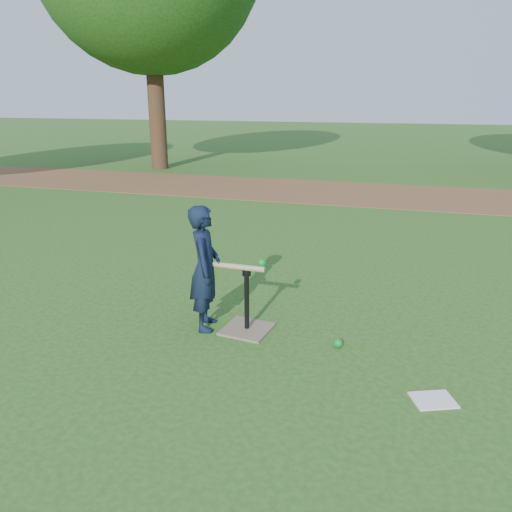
# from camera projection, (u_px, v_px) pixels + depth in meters

# --- Properties ---
(ground) EXTENTS (80.00, 80.00, 0.00)m
(ground) POSITION_uv_depth(u_px,v_px,m) (245.00, 335.00, 4.65)
(ground) COLOR #285116
(ground) RESTS_ON ground
(dirt_strip) EXTENTS (24.00, 3.00, 0.01)m
(dirt_strip) POSITION_uv_depth(u_px,v_px,m) (345.00, 193.00, 11.49)
(dirt_strip) COLOR brown
(dirt_strip) RESTS_ON ground
(child) EXTENTS (0.40, 0.50, 1.20)m
(child) POSITION_uv_depth(u_px,v_px,m) (205.00, 268.00, 4.64)
(child) COLOR black
(child) RESTS_ON ground
(wiffle_ball_ground) EXTENTS (0.08, 0.08, 0.08)m
(wiffle_ball_ground) POSITION_uv_depth(u_px,v_px,m) (338.00, 343.00, 4.42)
(wiffle_ball_ground) COLOR #0C892D
(wiffle_ball_ground) RESTS_ON ground
(clipboard) EXTENTS (0.37, 0.33, 0.01)m
(clipboard) POSITION_uv_depth(u_px,v_px,m) (433.00, 400.00, 3.65)
(clipboard) COLOR white
(clipboard) RESTS_ON ground
(batting_tee) EXTENTS (0.48, 0.48, 0.61)m
(batting_tee) POSITION_uv_depth(u_px,v_px,m) (247.00, 319.00, 4.72)
(batting_tee) COLOR #7F6A51
(batting_tee) RESTS_ON ground
(swing_action) EXTENTS (0.63, 0.21, 0.10)m
(swing_action) POSITION_uv_depth(u_px,v_px,m) (236.00, 266.00, 4.58)
(swing_action) COLOR tan
(swing_action) RESTS_ON ground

